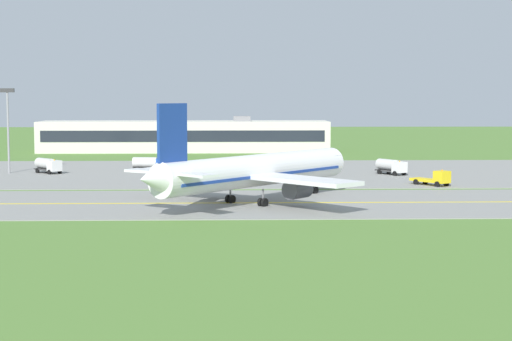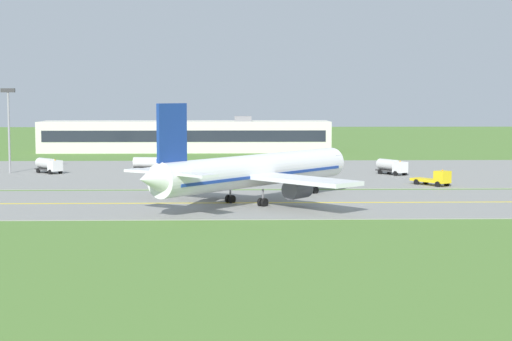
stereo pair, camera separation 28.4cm
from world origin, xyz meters
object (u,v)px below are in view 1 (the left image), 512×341
object	(u,v)px
airplane_lead	(254,171)
apron_light_mast	(8,120)
service_truck_baggage	(391,166)
service_truck_catering	(150,164)
service_truck_fuel	(48,165)
service_truck_pushback	(435,178)

from	to	relation	value
airplane_lead	apron_light_mast	xyz separation A→B (m)	(-41.19, 42.03, 5.19)
service_truck_baggage	apron_light_mast	size ratio (longest dim) A/B	0.42
airplane_lead	service_truck_catering	distance (m)	47.12
service_truck_fuel	service_truck_catering	size ratio (longest dim) A/B	0.94
airplane_lead	service_truck_pushback	size ratio (longest dim) A/B	5.11
service_truck_catering	service_truck_pushback	distance (m)	50.84
airplane_lead	service_truck_baggage	distance (m)	44.68
service_truck_baggage	service_truck_fuel	world-z (taller)	same
service_truck_pushback	apron_light_mast	bearing A→B (deg)	161.95
airplane_lead	service_truck_baggage	size ratio (longest dim) A/B	5.29
service_truck_baggage	service_truck_fuel	xyz separation A→B (m)	(-58.74, 4.19, 0.00)
service_truck_fuel	service_truck_pushback	size ratio (longest dim) A/B	0.91
service_truck_baggage	service_truck_pushback	world-z (taller)	service_truck_baggage
service_truck_baggage	service_truck_catering	world-z (taller)	same
service_truck_baggage	service_truck_fuel	bearing A→B (deg)	175.92
airplane_lead	service_truck_pushback	bearing A→B (deg)	35.37
service_truck_catering	apron_light_mast	xyz separation A→B (m)	(-24.13, -1.82, 7.79)
service_truck_catering	service_truck_pushback	size ratio (longest dim) A/B	0.97
service_truck_fuel	service_truck_pushback	bearing A→B (deg)	-19.50
service_truck_catering	service_truck_pushback	xyz separation A→B (m)	(44.68, -24.24, -0.35)
service_truck_pushback	apron_light_mast	size ratio (longest dim) A/B	0.44
service_truck_catering	apron_light_mast	bearing A→B (deg)	-175.68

